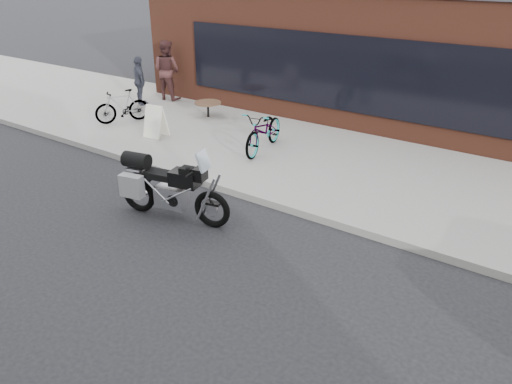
{
  "coord_description": "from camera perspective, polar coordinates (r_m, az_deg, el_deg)",
  "views": [
    {
      "loc": [
        4.08,
        -3.36,
        4.47
      ],
      "look_at": [
        -0.38,
        2.96,
        0.85
      ],
      "focal_mm": 35.0,
      "sensor_mm": 36.0,
      "label": 1
    }
  ],
  "objects": [
    {
      "name": "cafe_patron_right",
      "position": [
        16.81,
        -13.15,
        12.25
      ],
      "size": [
        0.98,
        0.76,
        1.55
      ],
      "primitive_type": "imported",
      "rotation": [
        0.0,
        0.0,
        2.66
      ],
      "color": "#343643",
      "rests_on": "near_sidewalk"
    },
    {
      "name": "bicycle_front",
      "position": [
        12.31,
        0.94,
        7.04
      ],
      "size": [
        1.03,
        2.05,
        1.03
      ],
      "primitive_type": "imported",
      "rotation": [
        0.0,
        0.0,
        0.18
      ],
      "color": "gray",
      "rests_on": "near_sidewalk"
    },
    {
      "name": "near_sidewalk",
      "position": [
        11.98,
        12.75,
        2.88
      ],
      "size": [
        44.0,
        6.0,
        0.15
      ],
      "primitive_type": "cube",
      "color": "gray",
      "rests_on": "ground"
    },
    {
      "name": "bicycle_rear",
      "position": [
        15.11,
        -15.07,
        9.45
      ],
      "size": [
        1.13,
        1.59,
        0.94
      ],
      "primitive_type": "imported",
      "rotation": [
        0.0,
        0.0,
        -0.5
      ],
      "color": "gray",
      "rests_on": "near_sidewalk"
    },
    {
      "name": "motorcycle",
      "position": [
        9.41,
        -10.3,
        0.54
      ],
      "size": [
        2.29,
        1.03,
        1.46
      ],
      "rotation": [
        0.0,
        0.0,
        0.21
      ],
      "color": "black",
      "rests_on": "ground"
    },
    {
      "name": "cafe_table",
      "position": [
        15.2,
        -5.52,
        10.07
      ],
      "size": [
        0.8,
        0.8,
        0.45
      ],
      "color": "black",
      "rests_on": "near_sidewalk"
    },
    {
      "name": "storefront",
      "position": [
        18.52,
        16.53,
        17.2
      ],
      "size": [
        14.0,
        10.07,
        4.5
      ],
      "color": "brown",
      "rests_on": "ground"
    },
    {
      "name": "cafe_patron_left",
      "position": [
        17.33,
        -10.15,
        13.54
      ],
      "size": [
        1.02,
        0.83,
        1.95
      ],
      "primitive_type": "imported",
      "rotation": [
        0.0,
        0.0,
        3.25
      ],
      "color": "#432424",
      "rests_on": "near_sidewalk"
    },
    {
      "name": "sandwich_sign",
      "position": [
        13.62,
        -11.41,
        7.95
      ],
      "size": [
        0.58,
        0.55,
        0.86
      ],
      "rotation": [
        0.0,
        0.0,
        0.11
      ],
      "color": "white",
      "rests_on": "near_sidewalk"
    },
    {
      "name": "ground",
      "position": [
        6.93,
        -12.09,
        -15.82
      ],
      "size": [
        120.0,
        120.0,
        0.0
      ],
      "primitive_type": "plane",
      "color": "black",
      "rests_on": "ground"
    }
  ]
}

